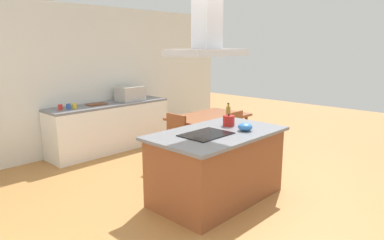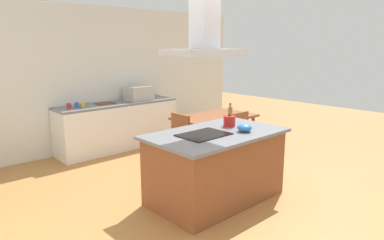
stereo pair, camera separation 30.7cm
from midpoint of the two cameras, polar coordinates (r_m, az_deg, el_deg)
The scene contains 17 objects.
ground at distance 5.71m, azimuth -9.35°, elevation -8.18°, with size 16.00×16.00×0.00m, color #AD753D.
wall_back at distance 6.88m, azimuth -18.66°, elevation 6.35°, with size 7.20×0.10×2.70m, color silver.
kitchen_island at distance 4.51m, azimuth 2.15°, elevation -7.47°, with size 1.76×1.06×0.90m.
cooktop at distance 4.23m, azimuth 0.26°, elevation -2.39°, with size 0.60×0.44×0.01m, color black.
tea_kettle at distance 4.71m, azimuth 4.22°, elevation -0.11°, with size 0.21×0.16×0.17m.
olive_oil_bottle at distance 4.97m, azimuth 4.22°, elevation 1.05°, with size 0.06×0.06×0.27m.
mixing_bowl at distance 4.45m, azimuth 6.80°, elevation -1.15°, with size 0.18×0.18×0.10m, color #2D6BB7.
back_counter at distance 6.84m, azimuth -14.52°, elevation -1.08°, with size 2.39×0.62×0.90m.
countertop_microwave at distance 7.00m, azimuth -11.38°, elevation 4.28°, with size 0.50×0.38×0.28m, color #B2AFAA.
coffee_mug_red at distance 6.35m, azimuth -22.16°, elevation 1.96°, with size 0.08×0.08×0.09m, color red.
coffee_mug_blue at distance 6.37m, azimuth -20.97°, elevation 2.08°, with size 0.08×0.08×0.09m, color #2D56B2.
coffee_mug_yellow at distance 6.40m, azimuth -20.08°, elevation 2.19°, with size 0.08×0.08×0.09m, color gold.
cutting_board at distance 6.68m, azimuth -16.70°, elevation 2.50°, with size 0.34×0.24×0.02m, color brown.
dining_table at distance 6.17m, azimuth 1.39°, elevation -0.04°, with size 1.40×0.90×0.75m.
chair_facing_island at distance 5.79m, azimuth 6.26°, elevation -2.53°, with size 0.42×0.42×0.89m.
chair_at_left_end at distance 5.58m, azimuth -4.95°, elevation -3.06°, with size 0.42×0.42×0.89m.
range_hood at distance 4.10m, azimuth 0.28°, elevation 14.02°, with size 0.90×0.55×0.78m.
Camera 1 is at (-3.30, -2.70, 1.96)m, focal length 32.42 mm.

